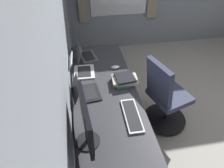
% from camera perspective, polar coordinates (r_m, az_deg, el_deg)
% --- Properties ---
extents(wall_back, '(5.03, 0.10, 2.60)m').
position_cam_1_polar(wall_back, '(1.90, -14.92, 9.83)').
color(wall_back, '#8C939E').
rests_on(wall_back, ground).
extents(desk, '(2.33, 0.68, 0.73)m').
position_cam_1_polar(desk, '(2.15, -1.32, -5.97)').
color(desk, '#38383D').
rests_on(desk, ground).
extents(drawer_pedestal, '(0.40, 0.51, 0.69)m').
position_cam_1_polar(drawer_pedestal, '(2.26, -1.06, -15.45)').
color(drawer_pedestal, '#38383D').
rests_on(drawer_pedestal, ground).
extents(monitor_primary, '(0.50, 0.20, 0.45)m').
position_cam_1_polar(monitor_primary, '(1.60, -7.08, -9.96)').
color(monitor_primary, black).
rests_on(monitor_primary, desk).
extents(laptop_leftmost, '(0.29, 0.35, 0.22)m').
position_cam_1_polar(laptop_leftmost, '(2.48, -9.26, 3.97)').
color(laptop_leftmost, white).
rests_on(laptop_leftmost, desk).
extents(laptop_left, '(0.31, 0.31, 0.19)m').
position_cam_1_polar(laptop_left, '(2.17, -7.62, -1.96)').
color(laptop_left, black).
rests_on(laptop_left, desk).
extents(laptop_center, '(0.35, 0.33, 0.20)m').
position_cam_1_polar(laptop_center, '(2.76, -7.70, 7.98)').
color(laptop_center, '#595B60').
rests_on(laptop_center, desk).
extents(keyboard_main, '(0.42, 0.15, 0.02)m').
position_cam_1_polar(keyboard_main, '(1.97, 5.46, -8.51)').
color(keyboard_main, silver).
rests_on(keyboard_main, desk).
extents(mouse_spare, '(0.06, 0.10, 0.03)m').
position_cam_1_polar(mouse_spare, '(2.55, 0.94, 4.66)').
color(mouse_spare, silver).
rests_on(mouse_spare, desk).
extents(book_stack_near, '(0.24, 0.29, 0.09)m').
position_cam_1_polar(book_stack_near, '(2.31, 3.41, 1.20)').
color(book_stack_near, '#3D8456').
rests_on(book_stack_near, desk).
extents(office_chair, '(0.56, 0.60, 0.97)m').
position_cam_1_polar(office_chair, '(2.62, 14.26, -3.67)').
color(office_chair, '#383D56').
rests_on(office_chair, ground).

